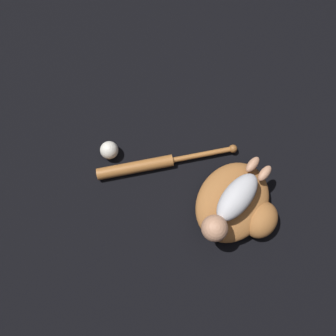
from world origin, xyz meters
TOP-DOWN VIEW (x-y plane):
  - ground_plane at (0.00, 0.00)m, footprint 6.00×6.00m
  - baseball_glove at (-0.01, 0.00)m, footprint 0.40×0.38m
  - baby_figure at (0.03, -0.02)m, footprint 0.39×0.13m
  - baseball_bat at (0.12, -0.37)m, footprint 0.52×0.36m
  - baseball at (0.20, -0.53)m, footprint 0.08×0.08m

SIDE VIEW (x-z plane):
  - ground_plane at x=0.00m, z-range 0.00..0.00m
  - baseball_bat at x=0.12m, z-range 0.00..0.05m
  - baseball at x=0.20m, z-range 0.00..0.08m
  - baseball_glove at x=-0.01m, z-range 0.00..0.11m
  - baby_figure at x=0.03m, z-range 0.10..0.20m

